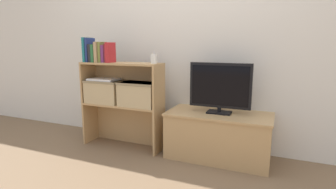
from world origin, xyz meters
name	(u,v)px	position (x,y,z in m)	size (l,w,h in m)	color
ground_plane	(163,158)	(0.00, 0.00, 0.00)	(16.00, 16.00, 0.00)	brown
wall_back	(181,33)	(0.00, 0.49, 1.20)	(10.00, 0.05, 2.40)	silver
tv_stand	(218,135)	(0.48, 0.23, 0.22)	(0.97, 0.48, 0.44)	tan
tv	(220,87)	(0.48, 0.23, 0.69)	(0.57, 0.14, 0.47)	black
bookshelf_lower_tier	(126,119)	(-0.52, 0.19, 0.29)	(0.87, 0.26, 0.46)	tan
bookshelf_upper_tier	(124,78)	(-0.52, 0.19, 0.74)	(0.87, 0.26, 0.43)	tan
book_teal	(88,50)	(-0.91, 0.10, 1.02)	(0.03, 0.15, 0.25)	#1E7075
book_navy	(90,50)	(-0.88, 0.10, 1.02)	(0.02, 0.14, 0.25)	navy
book_charcoal	(93,53)	(-0.84, 0.10, 0.99)	(0.03, 0.13, 0.19)	#232328
book_forest	(96,53)	(-0.80, 0.10, 0.99)	(0.03, 0.15, 0.18)	#286638
book_tan	(99,52)	(-0.76, 0.10, 1.00)	(0.03, 0.15, 0.21)	tan
book_olive	(102,52)	(-0.72, 0.10, 1.00)	(0.03, 0.12, 0.21)	olive
book_plum	(105,54)	(-0.69, 0.10, 0.98)	(0.03, 0.12, 0.18)	#6B2D66
book_maroon	(108,53)	(-0.65, 0.10, 0.99)	(0.02, 0.12, 0.19)	maroon
book_crimson	(111,52)	(-0.62, 0.10, 1.00)	(0.04, 0.14, 0.20)	#B22328
baby_monitor	(154,59)	(-0.15, 0.13, 0.94)	(0.05, 0.04, 0.12)	white
storage_basket_left	(105,90)	(-0.73, 0.12, 0.60)	(0.39, 0.23, 0.24)	tan
storage_basket_right	(139,93)	(-0.31, 0.12, 0.60)	(0.39, 0.23, 0.24)	tan
laptop	(104,79)	(-0.73, 0.12, 0.72)	(0.31, 0.21, 0.02)	white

